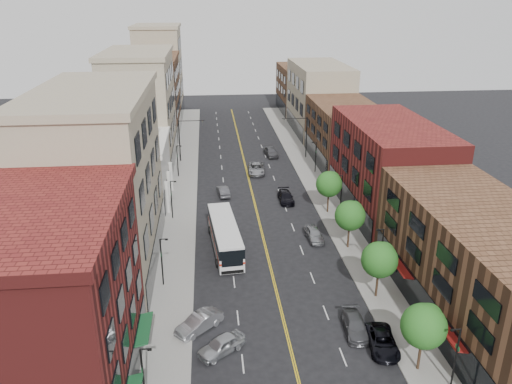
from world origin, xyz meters
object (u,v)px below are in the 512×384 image
object	(u,v)px
car_parked_mid	(355,326)
car_lane_c	(271,152)
car_parked_far	(314,234)
car_lane_a	(286,197)
car_lane_behind	(223,191)
car_angle_b	(199,323)
car_angle_a	(221,345)
car_lane_b	(256,168)
city_bus	(225,234)
car_parked_near	(382,341)

from	to	relation	value
car_parked_mid	car_lane_c	bearing A→B (deg)	94.97
car_parked_far	car_lane_a	distance (m)	11.97
car_parked_mid	car_lane_behind	world-z (taller)	car_lane_behind
car_angle_b	car_lane_a	bearing A→B (deg)	115.70
car_angle_b	car_lane_behind	distance (m)	31.03
car_angle_a	car_lane_c	world-z (taller)	car_lane_c
car_parked_mid	car_lane_b	size ratio (longest dim) A/B	0.80
car_angle_b	car_lane_b	world-z (taller)	car_lane_b
car_lane_a	city_bus	bearing A→B (deg)	-124.58
car_lane_a	car_parked_mid	bearing A→B (deg)	-87.37
car_parked_near	car_parked_far	distance (m)	19.78
car_angle_a	car_lane_a	distance (m)	32.42
car_parked_mid	car_lane_behind	bearing A→B (deg)	111.17
car_lane_b	car_lane_c	world-z (taller)	car_lane_c
car_parked_near	car_parked_far	size ratio (longest dim) A/B	1.11
car_angle_a	car_lane_b	distance (m)	43.79
car_parked_mid	car_lane_b	world-z (taller)	car_lane_b
car_angle_a	car_parked_far	size ratio (longest dim) A/B	0.97
car_parked_mid	car_lane_behind	xyz separation A→B (m)	(-10.00, 32.44, 0.02)
car_lane_c	car_parked_near	bearing A→B (deg)	-94.72
car_parked_near	car_parked_far	bearing A→B (deg)	100.32
car_parked_near	car_lane_behind	world-z (taller)	car_lane_behind
car_parked_mid	car_lane_a	world-z (taller)	car_lane_a
car_lane_c	car_lane_b	bearing A→B (deg)	-118.71
car_angle_a	car_lane_behind	distance (m)	33.98
car_lane_behind	car_lane_b	distance (m)	10.88
city_bus	car_angle_b	bearing A→B (deg)	-105.74
car_parked_far	car_parked_near	bearing A→B (deg)	-88.85
city_bus	car_parked_near	distance (m)	22.07
car_lane_b	car_angle_a	bearing A→B (deg)	-93.62
car_parked_mid	car_lane_b	bearing A→B (deg)	99.93
car_parked_mid	city_bus	bearing A→B (deg)	126.73
car_parked_near	car_lane_b	world-z (taller)	car_lane_b
car_lane_b	car_lane_c	distance (m)	9.54
car_angle_b	car_lane_b	distance (m)	41.10
car_angle_b	car_lane_a	world-z (taller)	car_angle_b
car_lane_a	car_lane_b	bearing A→B (deg)	103.07
city_bus	car_lane_b	size ratio (longest dim) A/B	2.21
car_lane_c	car_angle_b	bearing A→B (deg)	-111.52
car_parked_near	car_lane_behind	bearing A→B (deg)	114.47
car_parked_far	car_lane_a	world-z (taller)	car_parked_far
car_parked_near	car_parked_far	xyz separation A→B (m)	(-1.49, 19.72, 0.07)
car_parked_far	car_lane_behind	size ratio (longest dim) A/B	1.04
city_bus	car_lane_behind	world-z (taller)	city_bus
city_bus	car_lane_b	bearing A→B (deg)	71.59
car_angle_a	car_parked_near	world-z (taller)	car_angle_a
car_parked_mid	car_angle_a	bearing A→B (deg)	-168.44
car_parked_mid	car_lane_c	xyz separation A→B (m)	(-0.82, 50.59, 0.16)
car_angle_b	car_parked_far	world-z (taller)	car_angle_b
car_angle_a	car_parked_near	xyz separation A→B (m)	(13.00, -0.76, -0.05)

